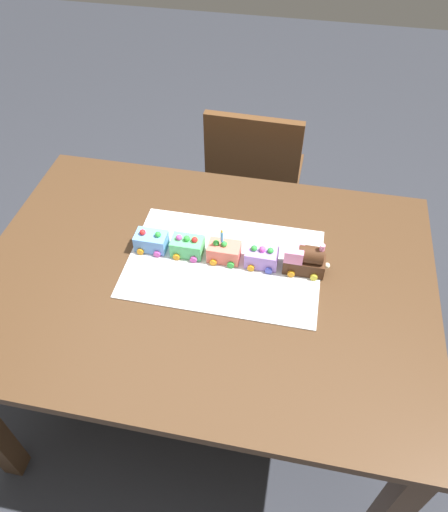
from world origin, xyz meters
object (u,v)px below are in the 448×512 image
Objects in this scene: birthday_candle at (222,236)px; dining_table at (205,296)px; chair at (255,179)px; cake_car_caboose_lavender at (262,257)px; cake_car_hopper_sky_blue at (151,241)px; cake_locomotive at (304,259)px; cake_car_gondola_mint_green at (187,246)px; cake_car_flatbed_coral at (224,252)px.

dining_table is at bearing 62.66° from birthday_candle.
chair reaches higher than cake_car_caboose_lavender.
chair is 8.60× the size of cake_car_hopper_sky_blue.
cake_locomotive is 1.40× the size of cake_car_gondola_mint_green.
cake_car_flatbed_coral is (-0.01, 0.76, 0.30)m from chair.
dining_table is 0.23m from cake_car_caboose_lavender.
birthday_candle is (0.25, 0.00, 0.05)m from cake_locomotive.
dining_table is 0.17m from cake_car_flatbed_coral.
birthday_candle is at bearing 180.00° from cake_car_gondola_mint_green.
chair is at bearing -71.43° from cake_locomotive.
cake_car_gondola_mint_green is (0.11, 0.76, 0.30)m from chair.
cake_locomotive is at bearing 180.00° from birthday_candle.
birthday_candle reaches higher than cake_locomotive.
cake_car_flatbed_coral is 1.90× the size of birthday_candle.
cake_car_caboose_lavender is at bearing -180.00° from birthday_candle.
cake_locomotive is 1.40× the size of cake_car_caboose_lavender.
cake_car_flatbed_coral and cake_car_hopper_sky_blue have the same top height.
chair is at bearing -90.00° from birthday_candle.
dining_table is at bearing 14.67° from cake_locomotive.
cake_car_caboose_lavender is 0.14m from birthday_candle.
cake_locomotive is 1.40× the size of cake_car_flatbed_coral.
chair is at bearing -92.74° from dining_table.
dining_table is 14.00× the size of cake_car_caboose_lavender.
birthday_candle is at bearing -117.34° from dining_table.
cake_car_hopper_sky_blue is at bearing 0.00° from cake_car_gondola_mint_green.
cake_car_gondola_mint_green is at bearing 0.00° from cake_car_flatbed_coral.
cake_locomotive is 0.13m from cake_car_caboose_lavender.
cake_car_gondola_mint_green reaches higher than dining_table.
birthday_candle is at bearing 180.00° from cake_car_hopper_sky_blue.
cake_locomotive is at bearing -165.33° from dining_table.
birthday_candle is (0.01, 0.00, 0.07)m from cake_car_flatbed_coral.
cake_car_hopper_sky_blue is (0.12, 0.00, -0.00)m from cake_car_gondola_mint_green.
chair is 8.60× the size of cake_car_caboose_lavender.
cake_car_flatbed_coral is 1.00× the size of cake_car_gondola_mint_green.
cake_car_caboose_lavender is 0.12m from cake_car_flatbed_coral.
birthday_candle is at bearing 0.00° from cake_car_caboose_lavender.
dining_table is 10.00× the size of cake_locomotive.
cake_car_hopper_sky_blue is at bearing -0.00° from cake_locomotive.
dining_table is 14.00× the size of cake_car_flatbed_coral.
cake_car_caboose_lavender is at bearing 180.00° from cake_car_hopper_sky_blue.
birthday_candle reaches higher than cake_car_caboose_lavender.
cake_car_flatbed_coral is at bearing 180.00° from cake_car_hopper_sky_blue.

